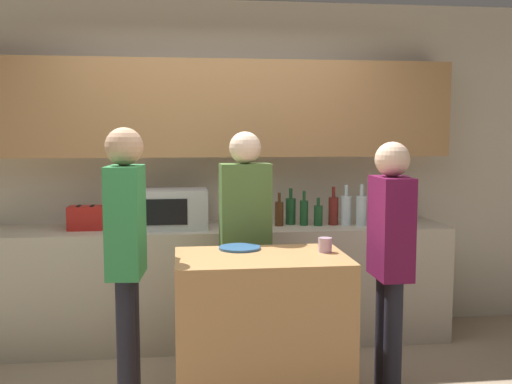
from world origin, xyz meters
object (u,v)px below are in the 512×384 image
(bottle_0, at_px, (279,213))
(plate_on_island, at_px, (240,248))
(bottle_5, at_px, (346,210))
(toaster, at_px, (86,218))
(bottle_1, at_px, (291,211))
(bottle_3, at_px, (318,215))
(microwave, at_px, (173,209))
(bottle_7, at_px, (373,210))
(potted_plant, at_px, (404,199))
(bottle_2, at_px, (304,212))
(bottle_6, at_px, (361,210))
(person_right, at_px, (390,250))
(person_center, at_px, (126,244))
(bottle_4, at_px, (333,210))
(cup_0, at_px, (325,245))
(person_left, at_px, (245,230))

(bottle_0, height_order, plate_on_island, bottle_0)
(bottle_5, bearing_deg, toaster, 179.01)
(bottle_1, bearing_deg, bottle_3, -25.37)
(microwave, xyz_separation_m, bottle_0, (0.83, 0.00, -0.05))
(microwave, bearing_deg, bottle_7, 0.71)
(microwave, height_order, bottle_7, microwave)
(potted_plant, distance_m, plate_on_island, 1.74)
(bottle_3, bearing_deg, plate_on_island, -127.33)
(potted_plant, xyz_separation_m, bottle_2, (-0.82, 0.00, -0.09))
(bottle_1, xyz_separation_m, bottle_2, (0.10, -0.07, -0.01))
(bottle_0, xyz_separation_m, bottle_2, (0.20, 0.00, 0.00))
(microwave, bearing_deg, bottle_6, -3.06)
(person_right, bearing_deg, bottle_6, -7.80)
(toaster, distance_m, bottle_2, 1.68)
(microwave, bearing_deg, bottle_5, -1.40)
(potted_plant, relative_size, bottle_5, 1.23)
(bottle_6, relative_size, person_center, 0.20)
(toaster, relative_size, bottle_4, 0.85)
(bottle_0, relative_size, bottle_7, 0.88)
(toaster, relative_size, bottle_5, 0.81)
(cup_0, bearing_deg, toaster, 144.44)
(bottle_1, xyz_separation_m, person_right, (0.38, -1.25, -0.08))
(bottle_2, distance_m, bottle_3, 0.11)
(microwave, distance_m, plate_on_island, 1.06)
(bottle_1, bearing_deg, bottle_6, -15.22)
(person_center, bearing_deg, bottle_0, 140.49)
(bottle_0, xyz_separation_m, person_right, (0.48, -1.18, -0.07))
(bottle_0, bearing_deg, cup_0, -85.25)
(microwave, bearing_deg, cup_0, -50.72)
(person_left, bearing_deg, microwave, -52.95)
(plate_on_island, xyz_separation_m, person_left, (0.08, 0.38, 0.05))
(person_center, relative_size, person_right, 1.05)
(bottle_3, height_order, person_left, person_left)
(person_right, bearing_deg, plate_on_island, 76.91)
(microwave, xyz_separation_m, cup_0, (0.92, -1.12, -0.09))
(microwave, relative_size, bottle_3, 2.35)
(bottle_4, relative_size, bottle_6, 0.93)
(bottle_7, distance_m, plate_on_island, 1.54)
(bottle_2, height_order, bottle_3, bottle_2)
(bottle_7, bearing_deg, plate_on_island, -140.01)
(potted_plant, distance_m, bottle_3, 0.72)
(microwave, distance_m, bottle_0, 0.83)
(toaster, relative_size, bottle_1, 0.90)
(person_right, bearing_deg, person_center, 87.82)
(bottle_6, xyz_separation_m, plate_on_island, (-1.05, -0.89, -0.10))
(person_center, bearing_deg, microwave, 171.67)
(toaster, bearing_deg, bottle_1, 2.40)
(toaster, distance_m, bottle_6, 2.13)
(bottle_2, relative_size, plate_on_island, 1.05)
(bottle_7, height_order, person_center, person_center)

